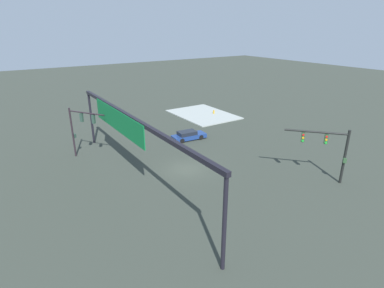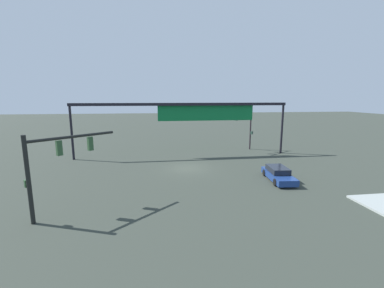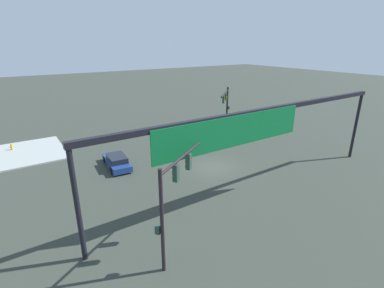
# 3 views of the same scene
# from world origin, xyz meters

# --- Properties ---
(ground_plane) EXTENTS (198.34, 198.34, 0.00)m
(ground_plane) POSITION_xyz_m (0.00, 0.00, 0.00)
(ground_plane) COLOR #323830
(traffic_signal_near_corner) EXTENTS (4.35, 2.78, 5.81)m
(traffic_signal_near_corner) POSITION_xyz_m (9.15, 8.24, 4.02)
(traffic_signal_near_corner) COLOR black
(traffic_signal_near_corner) RESTS_ON ground
(traffic_signal_opposite_side) EXTENTS (4.70, 4.01, 5.40)m
(traffic_signal_opposite_side) POSITION_xyz_m (-9.73, -9.94, 3.69)
(traffic_signal_opposite_side) COLOR black
(traffic_signal_opposite_side) RESTS_ON ground
(overhead_sign_gantry) EXTENTS (27.22, 0.43, 6.82)m
(overhead_sign_gantry) POSITION_xyz_m (1.01, 5.88, 5.78)
(overhead_sign_gantry) COLOR black
(overhead_sign_gantry) RESTS_ON ground
(sedan_car_approaching) EXTENTS (2.14, 4.75, 1.21)m
(sedan_car_approaching) POSITION_xyz_m (7.65, -5.18, 0.57)
(sedan_car_approaching) COLOR navy
(sedan_car_approaching) RESTS_ON ground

